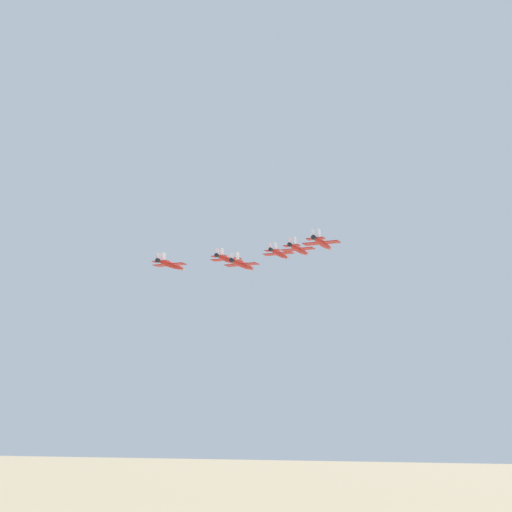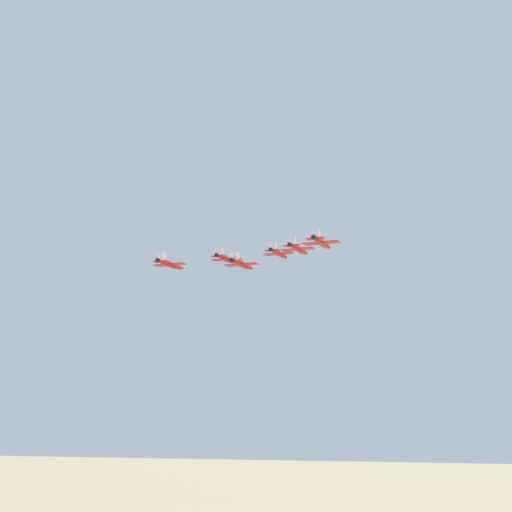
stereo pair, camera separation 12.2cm
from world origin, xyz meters
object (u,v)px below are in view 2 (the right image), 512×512
Objects in this scene: jet_lead at (279,254)px; jet_right_wingman at (299,249)px; jet_right_outer at (322,243)px; jet_slot_rear at (243,264)px; jet_left_outer at (171,265)px; jet_left_wingman at (227,259)px.

jet_lead is 18.63m from jet_right_wingman.
jet_right_outer is at bearing -139.34° from jet_right_wingman.
jet_lead is at bearing -0.72° from jet_slot_rear.
jet_left_outer is (-20.64, 30.67, -6.69)m from jet_lead.
jet_slot_rear is (-6.48, -23.05, -1.82)m from jet_left_outer.
jet_right_wingman is 19.48m from jet_slot_rear.
jet_lead is 1.03× the size of jet_left_wingman.
jet_right_wingman reaches higher than jet_right_outer.
jet_right_wingman is (-6.48, -23.05, 1.12)m from jet_left_wingman.
jet_lead is at bearing 40.66° from jet_right_wingman.
jet_left_outer is at bearing 139.73° from jet_left_wingman.
jet_left_wingman reaches higher than jet_right_outer.
jet_slot_rear is (-16.80, -7.71, -5.05)m from jet_left_wingman.
jet_left_wingman is 18.76m from jet_left_outer.
jet_left_outer is at bearing 111.71° from jet_right_wingman.
jet_right_outer is at bearing -139.95° from jet_lead.
jet_lead is at bearing -41.27° from jet_left_outer.
jet_left_wingman is 0.98× the size of jet_right_wingman.
jet_slot_rear is at bearing 139.93° from jet_right_wingman.
jet_right_outer reaches higher than jet_left_outer.
jet_lead is 37.22m from jet_right_outer.
jet_left_wingman is 0.99× the size of jet_slot_rear.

